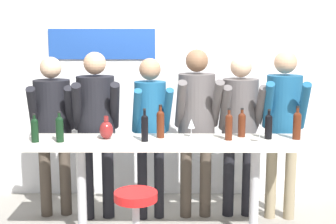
% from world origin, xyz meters
% --- Properties ---
extents(back_wall, '(4.29, 0.12, 2.74)m').
position_xyz_m(back_wall, '(-0.01, 1.36, 1.37)').
color(back_wall, white).
rests_on(back_wall, ground_plane).
extents(tasting_table, '(2.69, 0.53, 1.00)m').
position_xyz_m(tasting_table, '(0.00, 0.00, 0.85)').
color(tasting_table, silver).
rests_on(tasting_table, ground_plane).
extents(bar_stool, '(0.37, 0.37, 0.72)m').
position_xyz_m(bar_stool, '(-0.26, -0.68, 0.48)').
color(bar_stool, '#B2B2B7').
rests_on(bar_stool, ground_plane).
extents(person_far_left, '(0.53, 0.62, 1.75)m').
position_xyz_m(person_far_left, '(-1.24, 0.60, 1.08)').
color(person_far_left, '#473D33').
rests_on(person_far_left, ground_plane).
extents(person_left, '(0.53, 0.64, 1.80)m').
position_xyz_m(person_left, '(-0.76, 0.52, 1.11)').
color(person_left, black).
rests_on(person_left, ground_plane).
extents(person_center_left, '(0.45, 0.57, 1.74)m').
position_xyz_m(person_center_left, '(-0.19, 0.52, 1.09)').
color(person_center_left, black).
rests_on(person_center_left, ground_plane).
extents(person_center, '(0.50, 0.60, 1.83)m').
position_xyz_m(person_center, '(0.30, 0.57, 1.13)').
color(person_center, '#473D33').
rests_on(person_center, ground_plane).
extents(person_center_right, '(0.46, 0.56, 1.76)m').
position_xyz_m(person_center_right, '(0.77, 0.60, 1.09)').
color(person_center_right, black).
rests_on(person_center_right, ground_plane).
extents(person_right, '(0.48, 0.60, 1.81)m').
position_xyz_m(person_right, '(1.21, 0.53, 1.13)').
color(person_right, gray).
rests_on(person_right, ground_plane).
extents(wine_bottle_0, '(0.07, 0.07, 0.31)m').
position_xyz_m(wine_bottle_0, '(-0.21, -0.08, 1.14)').
color(wine_bottle_0, black).
rests_on(wine_bottle_0, tasting_table).
extents(wine_bottle_1, '(0.07, 0.07, 0.29)m').
position_xyz_m(wine_bottle_1, '(0.95, 0.03, 1.13)').
color(wine_bottle_1, black).
rests_on(wine_bottle_1, tasting_table).
extents(wine_bottle_2, '(0.07, 0.07, 0.28)m').
position_xyz_m(wine_bottle_2, '(0.71, 0.13, 1.13)').
color(wine_bottle_2, '#4C1E0F').
rests_on(wine_bottle_2, tasting_table).
extents(wine_bottle_3, '(0.08, 0.08, 0.32)m').
position_xyz_m(wine_bottle_3, '(-0.07, 0.08, 1.15)').
color(wine_bottle_3, '#4C1E0F').
rests_on(wine_bottle_3, tasting_table).
extents(wine_bottle_4, '(0.07, 0.07, 0.30)m').
position_xyz_m(wine_bottle_4, '(0.57, -0.02, 1.14)').
color(wine_bottle_4, '#4C1E0F').
rests_on(wine_bottle_4, tasting_table).
extents(wine_bottle_5, '(0.08, 0.08, 0.32)m').
position_xyz_m(wine_bottle_5, '(1.22, 0.02, 1.15)').
color(wine_bottle_5, '#4C1E0F').
rests_on(wine_bottle_5, tasting_table).
extents(wine_bottle_6, '(0.07, 0.07, 0.29)m').
position_xyz_m(wine_bottle_6, '(-1.00, -0.10, 1.13)').
color(wine_bottle_6, black).
rests_on(wine_bottle_6, tasting_table).
extents(wine_bottle_7, '(0.07, 0.07, 0.27)m').
position_xyz_m(wine_bottle_7, '(-1.23, -0.11, 1.12)').
color(wine_bottle_7, black).
rests_on(wine_bottle_7, tasting_table).
extents(wine_glass_0, '(0.07, 0.07, 0.18)m').
position_xyz_m(wine_glass_0, '(0.22, 0.11, 1.13)').
color(wine_glass_0, silver).
rests_on(wine_glass_0, tasting_table).
extents(wine_glass_1, '(0.07, 0.07, 0.18)m').
position_xyz_m(wine_glass_1, '(0.84, -0.11, 1.13)').
color(wine_glass_1, silver).
rests_on(wine_glass_1, tasting_table).
extents(decorative_vase, '(0.13, 0.13, 0.22)m').
position_xyz_m(decorative_vase, '(-0.58, 0.02, 1.09)').
color(decorative_vase, maroon).
rests_on(decorative_vase, tasting_table).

